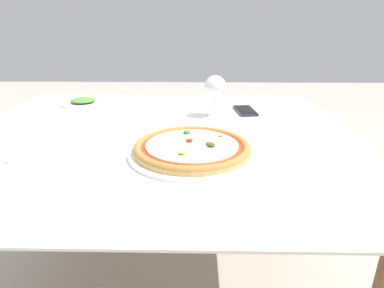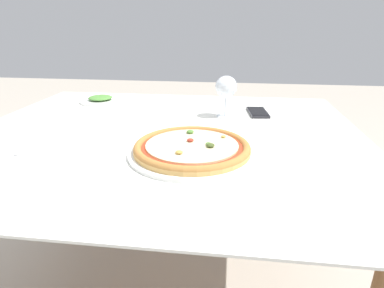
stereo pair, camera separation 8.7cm
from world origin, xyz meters
TOP-DOWN VIEW (x-y plane):
  - dining_table at (0.00, 0.00)m, footprint 1.29×1.13m
  - pizza_plate at (0.12, -0.17)m, footprint 0.35×0.35m
  - fork at (-0.34, -0.16)m, footprint 0.05×0.17m
  - wine_glass_far_left at (0.20, 0.21)m, footprint 0.08×0.08m
  - cell_phone at (0.32, 0.27)m, footprint 0.09×0.15m
  - side_plate at (-0.37, 0.38)m, footprint 0.18×0.18m

SIDE VIEW (x-z plane):
  - dining_table at x=0.00m, z-range 0.29..1.02m
  - fork at x=-0.34m, z-range 0.73..0.73m
  - cell_phone at x=0.32m, z-range 0.73..0.74m
  - side_plate at x=-0.37m, z-range 0.73..0.76m
  - pizza_plate at x=0.12m, z-range 0.73..0.77m
  - wine_glass_far_left at x=0.20m, z-range 0.76..0.92m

